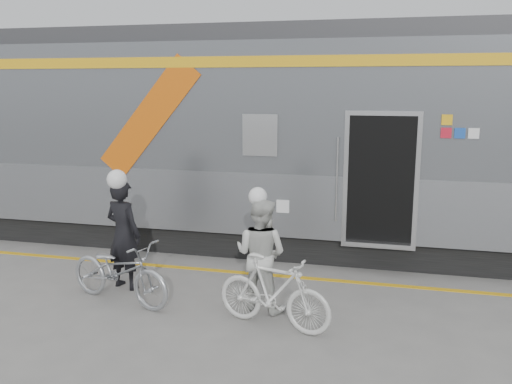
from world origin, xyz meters
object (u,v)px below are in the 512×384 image
(man, at_px, (123,234))
(bicycle_left, at_px, (119,271))
(bicycle_right, at_px, (274,292))
(woman, at_px, (261,254))

(man, distance_m, bicycle_left, 0.70)
(bicycle_right, bearing_deg, woman, 43.91)
(man, height_order, woman, man)
(man, bearing_deg, bicycle_left, 126.49)
(man, xyz_separation_m, bicycle_right, (2.51, -0.84, -0.37))
(woman, bearing_deg, man, 7.94)
(woman, distance_m, bicycle_right, 0.70)
(bicycle_left, relative_size, bicycle_right, 1.11)
(man, height_order, bicycle_left, man)
(man, xyz_separation_m, bicycle_left, (0.20, -0.55, -0.38))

